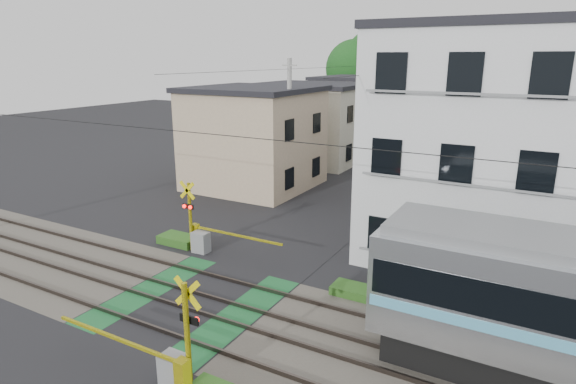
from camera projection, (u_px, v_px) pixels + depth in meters
The scene contains 11 objects.
ground at pixel (192, 302), 16.35m from camera, with size 120.00×120.00×0.00m, color black.
track_bed at pixel (192, 301), 16.34m from camera, with size 120.00×120.00×0.14m.
crossing_signal_near at pixel (175, 365), 11.87m from camera, with size 4.74×0.65×3.09m.
crossing_signal_far at pixel (200, 236), 20.44m from camera, with size 4.74×0.65×3.09m.
apartment_block at pixel (509, 145), 19.09m from camera, with size 10.20×8.36×9.30m.
houses_row at pixel (411, 122), 37.15m from camera, with size 22.07×31.35×6.80m.
tree_hill at pixel (469, 74), 55.06m from camera, with size 40.00×13.89×11.75m.
catenary at pixel (364, 229), 12.56m from camera, with size 60.00×5.04×7.00m.
utility_poles at pixel (384, 113), 35.09m from camera, with size 7.90×42.00×8.00m.
pedestrian at pixel (412, 154), 37.10m from camera, with size 0.59×0.39×1.61m, color #262A2F.
weed_patches at pixel (232, 311), 15.40m from camera, with size 10.25×8.80×0.40m.
Camera 1 is at (10.03, -11.27, 8.03)m, focal length 30.00 mm.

